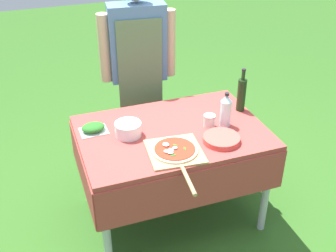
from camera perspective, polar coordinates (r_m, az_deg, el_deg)
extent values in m
plane|color=#2D5B1E|center=(3.23, 0.48, -11.70)|extent=(12.00, 12.00, 0.00)
cube|color=#A83D38|center=(2.79, 0.55, -0.92)|extent=(1.22, 0.84, 0.04)
cube|color=#A83D38|center=(2.57, 3.81, -8.65)|extent=(1.22, 0.01, 0.28)
cube|color=#A83D38|center=(3.21, -2.06, 0.48)|extent=(1.22, 0.01, 0.28)
cube|color=#A83D38|center=(2.76, -11.59, -5.96)|extent=(0.01, 0.84, 0.28)
cube|color=#A83D38|center=(3.11, 11.25, -1.32)|extent=(0.01, 0.84, 0.28)
cylinder|color=#B7B7BC|center=(2.64, -8.36, -13.80)|extent=(0.05, 0.05, 0.70)
cylinder|color=#B7B7BC|center=(2.96, 13.16, -8.47)|extent=(0.05, 0.05, 0.70)
cylinder|color=#B7B7BC|center=(3.18, -11.15, -5.03)|extent=(0.05, 0.05, 0.70)
cylinder|color=#B7B7BC|center=(3.45, 7.08, -1.42)|extent=(0.05, 0.05, 0.70)
cylinder|color=#4C4C51|center=(3.57, -2.52, 0.90)|extent=(0.11, 0.11, 0.79)
cylinder|color=#4C4C51|center=(3.55, -4.99, 0.62)|extent=(0.11, 0.11, 0.79)
cube|color=#4C7099|center=(3.27, -4.17, 11.23)|extent=(0.45, 0.23, 0.59)
cube|color=#56704C|center=(3.26, -3.75, 6.99)|extent=(0.34, 0.05, 0.86)
cylinder|color=tan|center=(3.32, 0.19, 11.16)|extent=(0.09, 0.09, 0.53)
cylinder|color=tan|center=(3.25, -8.58, 10.37)|extent=(0.09, 0.09, 0.53)
cube|color=tan|center=(2.57, 0.92, -3.46)|extent=(0.36, 0.36, 0.01)
cylinder|color=tan|center=(2.34, 2.78, -7.39)|extent=(0.05, 0.26, 0.02)
cylinder|color=beige|center=(2.56, 0.93, -3.24)|extent=(0.28, 0.28, 0.01)
cylinder|color=red|center=(2.55, 0.93, -3.08)|extent=(0.25, 0.25, 0.00)
ellipsoid|color=white|center=(2.57, -0.29, -2.53)|extent=(0.05, 0.06, 0.02)
ellipsoid|color=white|center=(2.50, 0.35, -3.61)|extent=(0.05, 0.04, 0.01)
ellipsoid|color=white|center=(2.52, 0.34, -3.34)|extent=(0.06, 0.06, 0.02)
ellipsoid|color=white|center=(2.52, -0.28, -3.45)|extent=(0.03, 0.04, 0.01)
ellipsoid|color=white|center=(2.55, 0.96, -2.97)|extent=(0.03, 0.03, 0.01)
ellipsoid|color=#286B23|center=(2.55, 2.28, -3.05)|extent=(0.02, 0.03, 0.00)
ellipsoid|color=#286B23|center=(2.49, 0.69, -3.96)|extent=(0.03, 0.02, 0.00)
ellipsoid|color=#286B23|center=(2.58, 0.99, -2.60)|extent=(0.03, 0.03, 0.00)
cylinder|color=black|center=(3.01, 9.91, 4.15)|extent=(0.06, 0.06, 0.24)
cylinder|color=black|center=(2.94, 10.17, 6.77)|extent=(0.02, 0.02, 0.07)
cylinder|color=#232326|center=(2.93, 10.25, 7.50)|extent=(0.03, 0.03, 0.02)
cylinder|color=silver|center=(2.81, 7.79, 1.68)|extent=(0.07, 0.07, 0.18)
cone|color=silver|center=(2.76, 7.96, 3.73)|extent=(0.07, 0.07, 0.04)
cylinder|color=#232326|center=(2.75, 8.01, 4.31)|extent=(0.03, 0.03, 0.02)
cube|color=silver|center=(2.81, -10.03, -0.69)|extent=(0.18, 0.15, 0.01)
ellipsoid|color=#286B23|center=(2.79, -10.09, -0.18)|extent=(0.16, 0.12, 0.05)
cylinder|color=silver|center=(2.72, -5.43, -0.44)|extent=(0.17, 0.17, 0.09)
cylinder|color=#DB4C42|center=(2.69, 7.23, -2.02)|extent=(0.24, 0.24, 0.00)
cylinder|color=#DB4C42|center=(2.69, 7.24, -1.93)|extent=(0.24, 0.24, 0.00)
cylinder|color=#DB4C42|center=(2.68, 7.25, -1.84)|extent=(0.24, 0.24, 0.00)
cylinder|color=#DB4C42|center=(2.68, 7.25, -1.75)|extent=(0.24, 0.24, 0.00)
cylinder|color=#DB4C42|center=(2.68, 7.26, -1.66)|extent=(0.24, 0.24, 0.00)
cylinder|color=#DB4C42|center=(2.68, 7.27, -1.57)|extent=(0.24, 0.24, 0.00)
cylinder|color=#DB4C42|center=(2.67, 7.28, -1.48)|extent=(0.23, 0.23, 0.00)
cylinder|color=silver|center=(2.81, 5.62, 0.59)|extent=(0.08, 0.08, 0.08)
cylinder|color=red|center=(2.82, 5.61, 0.38)|extent=(0.07, 0.07, 0.05)
cylinder|color=#B7B2A3|center=(2.79, 5.67, 1.37)|extent=(0.08, 0.08, 0.01)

